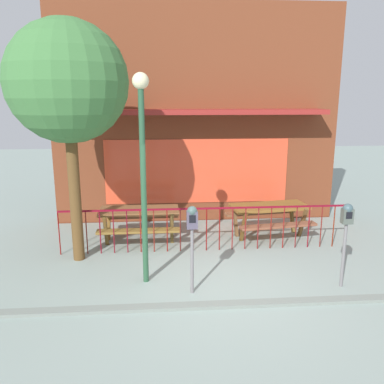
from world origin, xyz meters
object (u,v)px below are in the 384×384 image
parking_meter_far (347,223)px  street_tree (67,83)px  picnic_table_left (139,216)px  picnic_table_right (269,212)px  street_lamp (142,149)px  parking_meter_near (192,227)px

parking_meter_far → street_tree: 5.65m
street_tree → picnic_table_left: bearing=38.3°
picnic_table_right → street_lamp: size_ratio=0.54×
picnic_table_left → street_lamp: size_ratio=0.49×
picnic_table_left → street_tree: 3.30m
parking_meter_near → parking_meter_far: 2.66m
street_lamp → picnic_table_right: bearing=37.7°
picnic_table_left → picnic_table_right: (3.06, 0.10, 0.00)m
picnic_table_left → parking_meter_near: 2.86m
parking_meter_near → parking_meter_far: (2.66, 0.03, -0.02)m
picnic_table_left → picnic_table_right: same height
picnic_table_right → parking_meter_far: bearing=-77.4°
parking_meter_far → street_lamp: size_ratio=0.41×
parking_meter_far → picnic_table_left: bearing=144.7°
parking_meter_far → street_lamp: street_lamp is taller
parking_meter_near → street_tree: bearing=143.2°
parking_meter_near → street_lamp: street_lamp is taller
picnic_table_left → parking_meter_near: parking_meter_near is taller
parking_meter_near → street_lamp: 1.56m
picnic_table_right → parking_meter_near: size_ratio=1.28×
picnic_table_right → parking_meter_far: size_ratio=1.30×
parking_meter_far → street_tree: (-4.87, 1.63, 2.35)m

